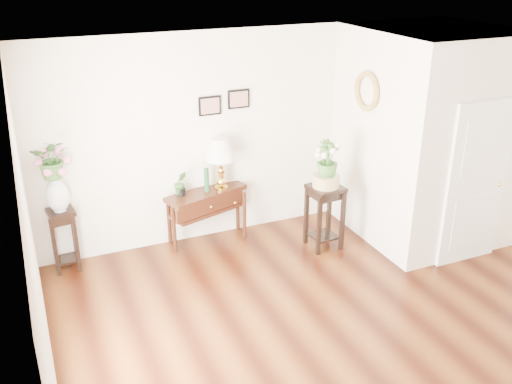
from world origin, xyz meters
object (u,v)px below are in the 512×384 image
console_table (207,216)px  plant_stand_a (65,240)px  table_lamp (221,164)px  plant_stand_b (324,217)px

console_table → plant_stand_a: 1.85m
console_table → table_lamp: bearing=-17.5°
console_table → plant_stand_b: plant_stand_b is taller
table_lamp → plant_stand_b: bearing=-33.1°
table_lamp → plant_stand_b: size_ratio=0.82×
table_lamp → plant_stand_a: table_lamp is taller
console_table → table_lamp: table_lamp is taller
table_lamp → plant_stand_b: table_lamp is taller
plant_stand_a → console_table: bearing=0.0°
console_table → plant_stand_a: (-1.85, 0.00, 0.03)m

